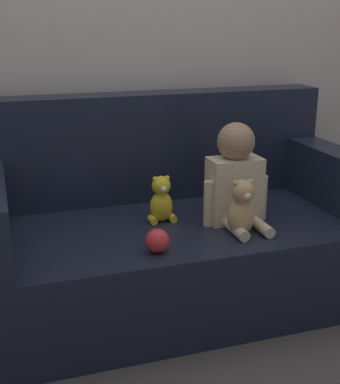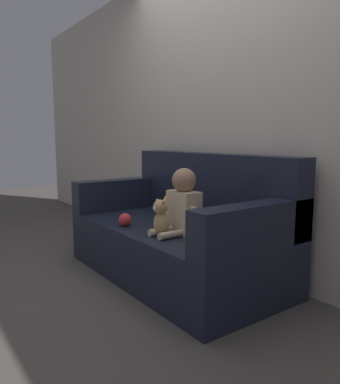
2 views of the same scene
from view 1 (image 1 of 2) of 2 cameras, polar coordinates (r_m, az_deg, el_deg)
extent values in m
plane|color=#4C4742|center=(2.58, 0.44, -11.25)|extent=(12.00, 12.00, 0.00)
cube|color=beige|center=(2.75, -3.19, 18.83)|extent=(8.00, 0.05, 2.60)
cube|color=black|center=(2.49, 0.45, -7.24)|extent=(1.74, 0.89, 0.40)
cube|color=black|center=(2.65, -1.97, 4.94)|extent=(1.74, 0.18, 0.52)
cube|color=black|center=(2.71, 16.52, 1.71)|extent=(0.16, 0.89, 0.27)
cube|color=beige|center=(2.37, 6.85, 0.23)|extent=(0.23, 0.13, 0.29)
sphere|color=#A37A5B|center=(2.31, 7.05, 5.38)|extent=(0.16, 0.16, 0.16)
cylinder|color=beige|center=(2.25, 7.06, -3.96)|extent=(0.05, 0.17, 0.05)
cylinder|color=beige|center=(2.30, 9.65, -3.61)|extent=(0.05, 0.17, 0.05)
cylinder|color=beige|center=(2.31, 4.13, -1.23)|extent=(0.04, 0.04, 0.20)
cylinder|color=beige|center=(2.42, 9.79, -0.59)|extent=(0.04, 0.04, 0.20)
ellipsoid|color=tan|center=(2.24, 7.57, -2.63)|extent=(0.12, 0.10, 0.16)
sphere|color=tan|center=(2.19, 7.77, 0.08)|extent=(0.10, 0.10, 0.10)
sphere|color=tan|center=(2.17, 7.06, 0.91)|extent=(0.03, 0.03, 0.03)
sphere|color=tan|center=(2.20, 8.54, 1.05)|extent=(0.03, 0.03, 0.03)
sphere|color=beige|center=(2.16, 8.20, -0.40)|extent=(0.03, 0.03, 0.03)
ellipsoid|color=yellow|center=(2.37, -0.96, -1.55)|extent=(0.10, 0.08, 0.14)
sphere|color=yellow|center=(2.33, -0.93, 0.68)|extent=(0.08, 0.08, 0.08)
sphere|color=yellow|center=(2.32, -1.57, 1.36)|extent=(0.02, 0.02, 0.02)
sphere|color=yellow|center=(2.33, -0.29, 1.48)|extent=(0.02, 0.02, 0.02)
sphere|color=beige|center=(2.30, -0.68, 0.29)|extent=(0.03, 0.03, 0.03)
cylinder|color=yellow|center=(2.36, -1.86, -2.99)|extent=(0.03, 0.05, 0.03)
cylinder|color=yellow|center=(2.38, 0.21, -2.75)|extent=(0.03, 0.05, 0.03)
sphere|color=red|center=(2.07, -1.36, -5.21)|extent=(0.09, 0.09, 0.09)
camera|label=2|loc=(2.97, 61.91, 4.24)|focal=35.00mm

